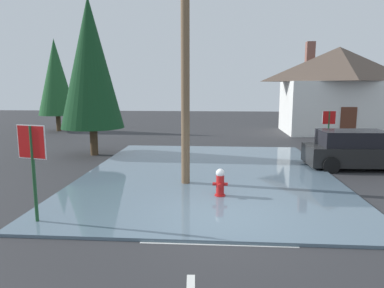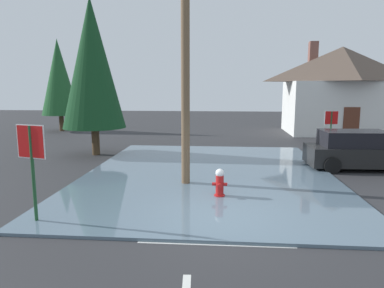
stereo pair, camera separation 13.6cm
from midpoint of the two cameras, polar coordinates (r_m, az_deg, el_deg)
The scene contains 11 objects.
ground_plane at distance 8.83m, azimuth 4.77°, elevation -12.66°, with size 80.00×80.00×0.10m, color #2D2D30.
flood_puddle at distance 13.15m, azimuth 2.35°, elevation -4.84°, with size 9.06×11.80×0.08m, color slate.
lane_stop_bar at distance 7.65m, azimuth 3.81°, elevation -15.77°, with size 3.31×0.30×0.01m, color silver.
stop_sign_near at distance 8.91m, azimuth -25.10°, elevation -1.45°, with size 0.77×0.22×2.39m.
fire_hydrant at distance 10.32m, azimuth 4.25°, elevation -6.52°, with size 0.45×0.38×0.89m.
utility_pole at distance 11.37m, azimuth -1.47°, elevation 14.83°, with size 1.60×0.28×8.34m.
stop_sign_far at distance 19.45m, azimuth 21.33°, elevation 3.34°, with size 0.71×0.10×2.05m.
house at distance 26.96m, azimuth 22.55°, elevation 8.34°, with size 7.74×5.58×6.52m.
parked_car at distance 15.47m, azimuth 25.29°, elevation -0.96°, with size 4.27×2.06×1.54m.
pine_tree_tall_left at distance 27.92m, azimuth -21.57°, elevation 10.11°, with size 2.70×2.70×6.75m.
pine_tree_mid_left at distance 17.32m, azimuth -16.54°, elevation 12.54°, with size 2.96×2.96×7.39m.
Camera 1 is at (-0.19, -8.20, 3.24)m, focal length 32.54 mm.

